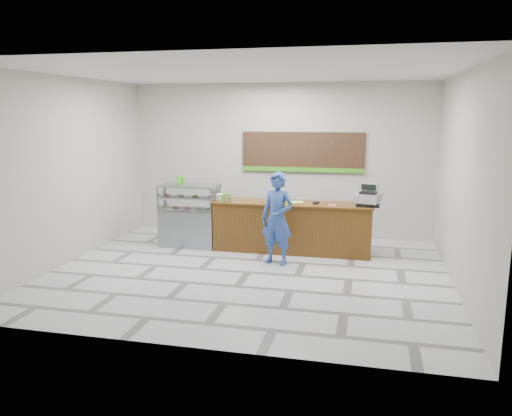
% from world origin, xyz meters
% --- Properties ---
extents(floor, '(7.00, 7.00, 0.00)m').
position_xyz_m(floor, '(0.00, 0.00, 0.00)').
color(floor, silver).
rests_on(floor, ground).
extents(back_wall, '(7.00, 0.00, 7.00)m').
position_xyz_m(back_wall, '(0.00, 3.00, 1.75)').
color(back_wall, '#BAB5AB').
rests_on(back_wall, floor).
extents(ceiling, '(7.00, 7.00, 0.00)m').
position_xyz_m(ceiling, '(0.00, 0.00, 3.50)').
color(ceiling, silver).
rests_on(ceiling, back_wall).
extents(sales_counter, '(3.26, 0.76, 1.03)m').
position_xyz_m(sales_counter, '(0.55, 1.55, 0.52)').
color(sales_counter, brown).
rests_on(sales_counter, floor).
extents(display_case, '(1.22, 0.72, 1.33)m').
position_xyz_m(display_case, '(-1.67, 1.55, 0.68)').
color(display_case, gray).
rests_on(display_case, floor).
extents(menu_board, '(2.80, 0.06, 0.90)m').
position_xyz_m(menu_board, '(0.55, 2.96, 1.93)').
color(menu_board, black).
rests_on(menu_board, back_wall).
extents(cash_register, '(0.56, 0.57, 0.42)m').
position_xyz_m(cash_register, '(2.05, 1.55, 1.19)').
color(cash_register, black).
rests_on(cash_register, sales_counter).
extents(card_terminal, '(0.12, 0.18, 0.04)m').
position_xyz_m(card_terminal, '(1.04, 1.51, 1.05)').
color(card_terminal, black).
rests_on(card_terminal, sales_counter).
extents(serving_tray, '(0.42, 0.36, 0.02)m').
position_xyz_m(serving_tray, '(0.61, 1.52, 1.04)').
color(serving_tray, '#5BC10C').
rests_on(serving_tray, sales_counter).
extents(napkin_box, '(0.18, 0.18, 0.13)m').
position_xyz_m(napkin_box, '(-0.95, 1.47, 1.10)').
color(napkin_box, white).
rests_on(napkin_box, sales_counter).
extents(straw_cup, '(0.08, 0.08, 0.13)m').
position_xyz_m(straw_cup, '(-0.95, 1.54, 1.09)').
color(straw_cup, silver).
rests_on(straw_cup, sales_counter).
extents(promo_box, '(0.22, 0.17, 0.17)m').
position_xyz_m(promo_box, '(-0.79, 1.36, 1.11)').
color(promo_box, '#3DA31A').
rests_on(promo_box, sales_counter).
extents(donut_decal, '(0.17, 0.17, 0.00)m').
position_xyz_m(donut_decal, '(1.37, 1.44, 1.03)').
color(donut_decal, '#E35384').
rests_on(donut_decal, sales_counter).
extents(green_cup_left, '(0.10, 0.10, 0.15)m').
position_xyz_m(green_cup_left, '(-1.95, 1.66, 1.41)').
color(green_cup_left, '#3DA31A').
rests_on(green_cup_left, display_case).
extents(green_cup_right, '(0.08, 0.08, 0.13)m').
position_xyz_m(green_cup_right, '(-1.91, 1.80, 1.39)').
color(green_cup_right, '#3DA31A').
rests_on(green_cup_right, display_case).
extents(customer, '(0.73, 0.58, 1.75)m').
position_xyz_m(customer, '(0.40, 0.66, 0.88)').
color(customer, '#2C4B96').
rests_on(customer, floor).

